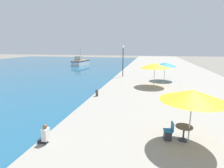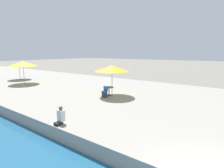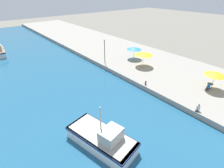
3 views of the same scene
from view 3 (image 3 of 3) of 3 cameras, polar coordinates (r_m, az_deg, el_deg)
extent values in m
cube|color=gray|center=(46.43, -3.30, 12.30)|extent=(16.00, 90.00, 0.77)
cube|color=white|center=(17.75, -3.52, -17.67)|extent=(4.33, 7.40, 1.30)
cube|color=navy|center=(17.38, -3.57, -16.48)|extent=(4.40, 7.48, 0.25)
cube|color=#ADA89E|center=(17.26, -3.59, -16.07)|extent=(3.98, 6.81, 0.10)
cube|color=#B7B2A8|center=(16.24, -0.31, -16.39)|extent=(2.29, 1.93, 1.17)
cylinder|color=#B7B2A8|center=(16.16, -3.76, -12.03)|extent=(0.12, 0.12, 3.11)
cylinder|color=#B7B7B7|center=(28.72, 30.12, 0.74)|extent=(0.06, 0.06, 2.26)
cone|color=yellow|center=(28.24, 30.73, 2.94)|extent=(2.91, 2.91, 0.51)
cylinder|color=#B7B7B7|center=(33.05, 10.13, 7.72)|extent=(0.06, 0.06, 2.25)
cone|color=yellow|center=(32.62, 10.32, 9.79)|extent=(3.32, 3.32, 0.58)
cylinder|color=#B7B7B7|center=(36.46, 7.12, 9.80)|extent=(0.06, 0.06, 2.06)
cone|color=teal|center=(36.11, 7.23, 11.52)|extent=(2.98, 2.98, 0.52)
cylinder|color=#333338|center=(29.07, 29.12, -1.16)|extent=(0.44, 0.44, 0.04)
cylinder|color=#333338|center=(28.93, 29.27, -0.60)|extent=(0.08, 0.08, 0.70)
cylinder|color=#4C4742|center=(28.77, 29.44, 0.05)|extent=(0.80, 0.80, 0.04)
cube|color=#2D2D33|center=(28.32, 28.75, -1.35)|extent=(0.38, 0.38, 0.45)
cube|color=#1E66A3|center=(28.21, 28.87, -0.90)|extent=(0.44, 0.44, 0.06)
cube|color=#1E66A3|center=(28.29, 29.10, -0.35)|extent=(0.11, 0.40, 0.40)
cube|color=#232328|center=(23.13, 25.98, -7.85)|extent=(0.39, 0.28, 0.16)
cube|color=silver|center=(23.08, 26.40, -6.90)|extent=(0.26, 0.36, 0.59)
sphere|color=brown|center=(22.87, 26.62, -6.08)|extent=(0.21, 0.21, 0.21)
cylinder|color=#4C4742|center=(26.68, 10.92, 0.19)|extent=(0.24, 0.24, 0.45)
sphere|color=#4C4742|center=(26.54, 10.98, 0.75)|extent=(0.26, 0.26, 0.26)
cylinder|color=#232328|center=(33.82, -2.41, 10.39)|extent=(0.12, 0.12, 4.20)
sphere|color=white|center=(33.17, -2.50, 14.13)|extent=(0.36, 0.36, 0.36)
camera|label=1|loc=(24.50, 47.41, -0.70)|focal=28.00mm
camera|label=2|loc=(15.78, 43.60, -15.82)|focal=28.00mm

